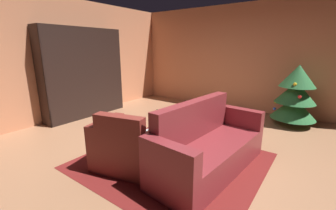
{
  "coord_description": "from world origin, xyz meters",
  "views": [
    {
      "loc": [
        1.82,
        -2.87,
        1.64
      ],
      "look_at": [
        -0.18,
        -0.12,
        0.75
      ],
      "focal_mm": 23.65,
      "sensor_mm": 36.0,
      "label": 1
    }
  ],
  "objects_px": {
    "armchair_red": "(131,147)",
    "couch_red": "(207,147)",
    "book_stack_on_table": "(168,130)",
    "decorated_tree": "(295,95)",
    "bookshelf_unit": "(89,73)",
    "bottle_on_table": "(157,122)",
    "coffee_table": "(165,135)"
  },
  "relations": [
    {
      "from": "bottle_on_table",
      "to": "decorated_tree",
      "type": "bearing_deg",
      "value": 62.37
    },
    {
      "from": "book_stack_on_table",
      "to": "decorated_tree",
      "type": "xyz_separation_m",
      "value": [
        1.27,
        2.82,
        0.2
      ]
    },
    {
      "from": "coffee_table",
      "to": "decorated_tree",
      "type": "bearing_deg",
      "value": 65.4
    },
    {
      "from": "armchair_red",
      "to": "couch_red",
      "type": "xyz_separation_m",
      "value": [
        0.85,
        0.61,
        0.01
      ]
    },
    {
      "from": "bookshelf_unit",
      "to": "couch_red",
      "type": "relative_size",
      "value": 1.05
    },
    {
      "from": "book_stack_on_table",
      "to": "bottle_on_table",
      "type": "distance_m",
      "value": 0.22
    },
    {
      "from": "armchair_red",
      "to": "book_stack_on_table",
      "type": "distance_m",
      "value": 0.58
    },
    {
      "from": "bottle_on_table",
      "to": "decorated_tree",
      "type": "xyz_separation_m",
      "value": [
        1.47,
        2.81,
        0.11
      ]
    },
    {
      "from": "couch_red",
      "to": "coffee_table",
      "type": "relative_size",
      "value": 3.16
    },
    {
      "from": "bottle_on_table",
      "to": "decorated_tree",
      "type": "distance_m",
      "value": 3.18
    },
    {
      "from": "armchair_red",
      "to": "book_stack_on_table",
      "type": "height_order",
      "value": "armchair_red"
    },
    {
      "from": "armchair_red",
      "to": "bottle_on_table",
      "type": "relative_size",
      "value": 3.6
    },
    {
      "from": "armchair_red",
      "to": "bottle_on_table",
      "type": "bearing_deg",
      "value": 82.0
    },
    {
      "from": "bookshelf_unit",
      "to": "bottle_on_table",
      "type": "bearing_deg",
      "value": -15.6
    },
    {
      "from": "armchair_red",
      "to": "bottle_on_table",
      "type": "distance_m",
      "value": 0.56
    },
    {
      "from": "decorated_tree",
      "to": "bookshelf_unit",
      "type": "bearing_deg",
      "value": -153.93
    },
    {
      "from": "armchair_red",
      "to": "coffee_table",
      "type": "distance_m",
      "value": 0.52
    },
    {
      "from": "couch_red",
      "to": "book_stack_on_table",
      "type": "xyz_separation_m",
      "value": [
        -0.58,
        -0.12,
        0.16
      ]
    },
    {
      "from": "armchair_red",
      "to": "coffee_table",
      "type": "bearing_deg",
      "value": 62.66
    },
    {
      "from": "armchair_red",
      "to": "couch_red",
      "type": "distance_m",
      "value": 1.05
    },
    {
      "from": "coffee_table",
      "to": "book_stack_on_table",
      "type": "bearing_deg",
      "value": 37.05
    },
    {
      "from": "couch_red",
      "to": "coffee_table",
      "type": "distance_m",
      "value": 0.64
    },
    {
      "from": "armchair_red",
      "to": "coffee_table",
      "type": "height_order",
      "value": "armchair_red"
    },
    {
      "from": "coffee_table",
      "to": "bottle_on_table",
      "type": "xyz_separation_m",
      "value": [
        -0.17,
        0.04,
        0.17
      ]
    },
    {
      "from": "bookshelf_unit",
      "to": "armchair_red",
      "type": "relative_size",
      "value": 1.85
    },
    {
      "from": "bookshelf_unit",
      "to": "couch_red",
      "type": "xyz_separation_m",
      "value": [
        3.51,
        -0.65,
        -0.73
      ]
    },
    {
      "from": "couch_red",
      "to": "decorated_tree",
      "type": "relative_size",
      "value": 1.53
    },
    {
      "from": "couch_red",
      "to": "decorated_tree",
      "type": "distance_m",
      "value": 2.81
    },
    {
      "from": "bookshelf_unit",
      "to": "decorated_tree",
      "type": "relative_size",
      "value": 1.61
    },
    {
      "from": "bookshelf_unit",
      "to": "decorated_tree",
      "type": "xyz_separation_m",
      "value": [
        4.2,
        2.05,
        -0.38
      ]
    },
    {
      "from": "armchair_red",
      "to": "decorated_tree",
      "type": "xyz_separation_m",
      "value": [
        1.54,
        3.31,
        0.36
      ]
    },
    {
      "from": "couch_red",
      "to": "coffee_table",
      "type": "xyz_separation_m",
      "value": [
        -0.62,
        -0.15,
        0.07
      ]
    }
  ]
}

